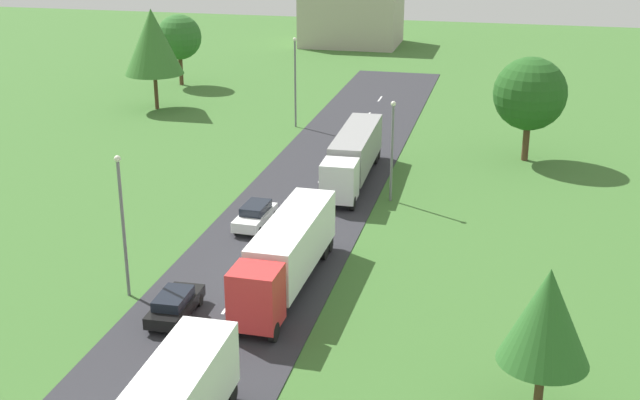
{
  "coord_description": "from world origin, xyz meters",
  "views": [
    {
      "loc": [
        14.13,
        -7.85,
        20.98
      ],
      "look_at": [
        1.77,
        44.31,
        1.28
      ],
      "focal_mm": 47.08,
      "sensor_mm": 36.0,
      "label": 1
    }
  ],
  "objects_px": {
    "car_fourth": "(255,215)",
    "lamppost_fourth": "(295,78)",
    "tree_birch": "(153,42)",
    "distant_building": "(352,17)",
    "truck_third": "(354,154)",
    "lamppost_third": "(392,145)",
    "car_third": "(175,304)",
    "tree_oak": "(547,316)",
    "truck_second": "(287,252)",
    "lamppost_second": "(123,219)",
    "tree_elm": "(530,94)",
    "tree_pine": "(179,37)"
  },
  "relations": [
    {
      "from": "lamppost_fourth",
      "to": "tree_elm",
      "type": "distance_m",
      "value": 22.1
    },
    {
      "from": "lamppost_third",
      "to": "tree_pine",
      "type": "height_order",
      "value": "tree_pine"
    },
    {
      "from": "truck_third",
      "to": "lamppost_second",
      "type": "xyz_separation_m",
      "value": [
        -8.29,
        -22.11,
        2.37
      ]
    },
    {
      "from": "tree_oak",
      "to": "lamppost_third",
      "type": "bearing_deg",
      "value": 112.2
    },
    {
      "from": "lamppost_fourth",
      "to": "tree_pine",
      "type": "xyz_separation_m",
      "value": [
        -17.68,
        14.95,
        0.78
      ]
    },
    {
      "from": "truck_second",
      "to": "tree_oak",
      "type": "relative_size",
      "value": 1.88
    },
    {
      "from": "tree_elm",
      "to": "truck_second",
      "type": "bearing_deg",
      "value": -114.76
    },
    {
      "from": "car_fourth",
      "to": "tree_birch",
      "type": "distance_m",
      "value": 35.51
    },
    {
      "from": "lamppost_second",
      "to": "tree_elm",
      "type": "distance_m",
      "value": 37.29
    },
    {
      "from": "lamppost_second",
      "to": "distant_building",
      "type": "xyz_separation_m",
      "value": [
        -4.02,
        82.98,
        -0.59
      ]
    },
    {
      "from": "lamppost_third",
      "to": "tree_birch",
      "type": "xyz_separation_m",
      "value": [
        -27.69,
        21.71,
        2.74
      ]
    },
    {
      "from": "lamppost_fourth",
      "to": "tree_pine",
      "type": "height_order",
      "value": "lamppost_fourth"
    },
    {
      "from": "car_fourth",
      "to": "lamppost_fourth",
      "type": "xyz_separation_m",
      "value": [
        -3.95,
        25.31,
        3.85
      ]
    },
    {
      "from": "tree_oak",
      "to": "tree_pine",
      "type": "relative_size",
      "value": 0.85
    },
    {
      "from": "lamppost_third",
      "to": "car_fourth",
      "type": "bearing_deg",
      "value": -137.9
    },
    {
      "from": "truck_third",
      "to": "car_fourth",
      "type": "xyz_separation_m",
      "value": [
        -4.49,
        -10.9,
        -1.29
      ]
    },
    {
      "from": "distant_building",
      "to": "truck_second",
      "type": "bearing_deg",
      "value": -81.24
    },
    {
      "from": "tree_oak",
      "to": "tree_elm",
      "type": "height_order",
      "value": "tree_elm"
    },
    {
      "from": "tree_oak",
      "to": "tree_birch",
      "type": "xyz_separation_m",
      "value": [
        -37.85,
        46.61,
        2.16
      ]
    },
    {
      "from": "truck_third",
      "to": "lamppost_fourth",
      "type": "height_order",
      "value": "lamppost_fourth"
    },
    {
      "from": "tree_oak",
      "to": "tree_pine",
      "type": "xyz_separation_m",
      "value": [
        -39.76,
        57.96,
        0.77
      ]
    },
    {
      "from": "lamppost_fourth",
      "to": "tree_birch",
      "type": "height_order",
      "value": "tree_birch"
    },
    {
      "from": "car_third",
      "to": "lamppost_fourth",
      "type": "height_order",
      "value": "lamppost_fourth"
    },
    {
      "from": "tree_oak",
      "to": "tree_birch",
      "type": "height_order",
      "value": "tree_birch"
    },
    {
      "from": "lamppost_fourth",
      "to": "tree_birch",
      "type": "distance_m",
      "value": 16.32
    },
    {
      "from": "lamppost_second",
      "to": "lamppost_fourth",
      "type": "relative_size",
      "value": 0.96
    },
    {
      "from": "truck_third",
      "to": "lamppost_third",
      "type": "distance_m",
      "value": 5.46
    },
    {
      "from": "truck_second",
      "to": "tree_pine",
      "type": "bearing_deg",
      "value": 118.29
    },
    {
      "from": "truck_third",
      "to": "distant_building",
      "type": "bearing_deg",
      "value": 101.43
    },
    {
      "from": "car_third",
      "to": "lamppost_fourth",
      "type": "bearing_deg",
      "value": 95.53
    },
    {
      "from": "car_fourth",
      "to": "lamppost_third",
      "type": "relative_size",
      "value": 0.6
    },
    {
      "from": "truck_second",
      "to": "lamppost_second",
      "type": "bearing_deg",
      "value": -160.9
    },
    {
      "from": "car_third",
      "to": "tree_oak",
      "type": "relative_size",
      "value": 0.65
    },
    {
      "from": "tree_oak",
      "to": "tree_elm",
      "type": "bearing_deg",
      "value": 91.21
    },
    {
      "from": "lamppost_fourth",
      "to": "tree_oak",
      "type": "relative_size",
      "value": 1.23
    },
    {
      "from": "car_fourth",
      "to": "tree_elm",
      "type": "xyz_separation_m",
      "value": [
        17.35,
        19.48,
        4.76
      ]
    },
    {
      "from": "truck_third",
      "to": "lamppost_second",
      "type": "relative_size",
      "value": 1.7
    },
    {
      "from": "truck_third",
      "to": "tree_birch",
      "type": "height_order",
      "value": "tree_birch"
    },
    {
      "from": "car_third",
      "to": "car_fourth",
      "type": "distance_m",
      "value": 13.18
    },
    {
      "from": "truck_second",
      "to": "distant_building",
      "type": "bearing_deg",
      "value": 98.76
    },
    {
      "from": "lamppost_second",
      "to": "lamppost_third",
      "type": "height_order",
      "value": "lamppost_second"
    },
    {
      "from": "lamppost_third",
      "to": "tree_birch",
      "type": "relative_size",
      "value": 0.72
    },
    {
      "from": "tree_pine",
      "to": "tree_elm",
      "type": "distance_m",
      "value": 44.17
    },
    {
      "from": "truck_second",
      "to": "truck_third",
      "type": "xyz_separation_m",
      "value": [
        -0.03,
        19.23,
        -0.05
      ]
    },
    {
      "from": "tree_oak",
      "to": "car_fourth",
      "type": "bearing_deg",
      "value": 135.69
    },
    {
      "from": "tree_birch",
      "to": "distant_building",
      "type": "height_order",
      "value": "tree_birch"
    },
    {
      "from": "lamppost_fourth",
      "to": "car_fourth",
      "type": "bearing_deg",
      "value": -81.12
    },
    {
      "from": "tree_pine",
      "to": "tree_elm",
      "type": "height_order",
      "value": "tree_elm"
    },
    {
      "from": "car_fourth",
      "to": "tree_birch",
      "type": "bearing_deg",
      "value": 124.29
    },
    {
      "from": "car_fourth",
      "to": "tree_oak",
      "type": "xyz_separation_m",
      "value": [
        18.13,
        -17.7,
        3.87
      ]
    }
  ]
}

